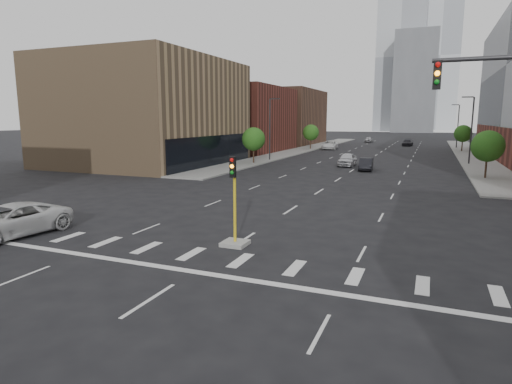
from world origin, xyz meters
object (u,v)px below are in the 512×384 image
Objects in this scene: car_distant at (369,140)px; car_far_left at (330,145)px; median_traffic_signal at (235,226)px; car_mid_right at (366,164)px; car_near_left at (347,159)px; parked_minivan at (11,221)px; car_deep_right at (408,143)px.

car_far_left is at bearing -96.83° from car_distant.
median_traffic_signal is 0.99× the size of car_mid_right.
car_far_left is 28.91m from car_distant.
car_mid_right is 0.72× the size of car_far_left.
car_near_left reaches higher than car_mid_right.
median_traffic_signal is at bearing -85.24° from car_far_left.
median_traffic_signal is at bearing -96.92° from car_mid_right.
car_deep_right is at bearing 87.57° from parked_minivan.
parked_minivan is (-10.20, -41.12, -0.01)m from car_near_left.
median_traffic_signal reaches higher than car_far_left.
median_traffic_signal is 85.33m from car_deep_right.
car_mid_right is 0.88× the size of car_deep_right.
car_far_left is 1.23× the size of car_deep_right.
car_mid_right is 0.73× the size of parked_minivan.
car_distant is (-5.06, 58.33, -0.12)m from car_near_left.
car_far_left is 1.01× the size of parked_minivan.
car_distant is at bearing 94.43° from parked_minivan.
parked_minivan is at bearing -165.77° from median_traffic_signal.
car_near_left is 1.16× the size of car_distant.
parked_minivan reaches higher than car_distant.
car_distant is (-6.56, 96.48, -0.23)m from median_traffic_signal.
car_deep_right is 0.82× the size of parked_minivan.
median_traffic_signal is 0.71× the size of car_far_left.
car_far_left is at bearing -124.89° from car_deep_right.
car_near_left is at bearing -92.08° from car_deep_right.
car_near_left is 0.82× the size of car_far_left.
car_far_left is (-12.00, 33.72, 0.13)m from car_mid_right.
parked_minivan is (-11.70, -2.97, -0.12)m from median_traffic_signal.
parked_minivan is (-5.14, -99.45, 0.11)m from car_distant.
car_far_left reaches higher than car_distant.
median_traffic_signal reaches higher than car_distant.
median_traffic_signal reaches higher than car_deep_right.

